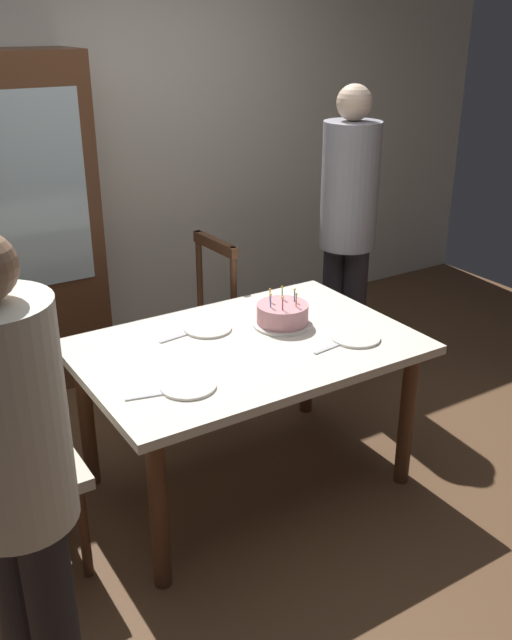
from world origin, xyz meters
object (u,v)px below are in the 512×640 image
person_celebrant (15,477)px  plate_near_celebrant (188,386)px  chair_spindle_back (191,329)px  plate_near_guest (356,338)px  birthday_cake (282,315)px  plate_far_side (208,328)px  dining_table (247,362)px  person_guest (348,221)px

person_celebrant → plate_near_celebrant: bearing=32.4°
chair_spindle_back → person_celebrant: (-1.30, -1.52, 0.45)m
plate_near_guest → chair_spindle_back: size_ratio=0.23×
birthday_cake → person_celebrant: 1.62m
birthday_cake → plate_near_celebrant: birthday_cake is taller
person_celebrant → chair_spindle_back: bearing=49.4°
plate_far_side → dining_table: bearing=-71.7°
plate_far_side → person_celebrant: person_celebrant is taller
plate_far_side → person_celebrant: bearing=-139.7°
chair_spindle_back → person_guest: size_ratio=0.55×
dining_table → plate_near_guest: 0.50m
person_celebrant → person_guest: (2.22, 1.31, 0.08)m
birthday_cake → plate_far_side: size_ratio=1.27×
plate_near_celebrant → chair_spindle_back: chair_spindle_back is taller
birthday_cake → person_guest: 0.98m
person_celebrant → plate_near_guest: bearing=16.8°
plate_far_side → chair_spindle_back: (0.21, 0.59, -0.28)m
dining_table → birthday_cake: size_ratio=5.20×
plate_far_side → chair_spindle_back: 0.69m
plate_near_celebrant → plate_far_side: (0.33, 0.44, 0.00)m
chair_spindle_back → plate_far_side: bearing=-109.4°
person_celebrant → person_guest: size_ratio=0.92×
plate_near_guest → plate_near_celebrant: bearing=180.0°
dining_table → person_celebrant: bearing=-148.8°
birthday_cake → plate_far_side: bearing=156.7°
plate_near_celebrant → chair_spindle_back: 1.20m
plate_near_guest → person_celebrant: (-1.60, -0.49, 0.17)m
dining_table → plate_near_celebrant: size_ratio=6.62×
plate_far_side → person_guest: 1.21m
plate_near_celebrant → plate_near_guest: 0.84m
person_guest → person_celebrant: bearing=-149.4°
plate_far_side → plate_near_guest: 0.67m
plate_near_celebrant → chair_spindle_back: size_ratio=0.23×
dining_table → birthday_cake: birthday_cake is taller
plate_near_celebrant → plate_far_side: bearing=53.4°
birthday_cake → chair_spindle_back: chair_spindle_back is taller
plate_near_celebrant → person_celebrant: 0.92m
plate_near_celebrant → plate_far_side: 0.55m
birthday_cake → plate_near_guest: size_ratio=1.27×
dining_table → person_guest: size_ratio=0.84×
person_guest → dining_table: bearing=-149.9°
plate_near_guest → person_celebrant: size_ratio=0.14×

